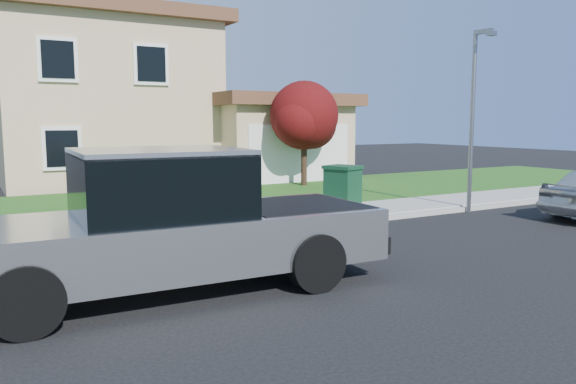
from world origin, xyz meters
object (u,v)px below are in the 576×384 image
object	(u,v)px
ornamental_tree	(305,119)
street_lamp	(474,110)
trash_bin	(343,188)
woman	(232,217)
pickup_truck	(170,225)

from	to	relation	value
ornamental_tree	street_lamp	bearing A→B (deg)	-82.63
trash_bin	street_lamp	bearing A→B (deg)	-38.40
trash_bin	street_lamp	world-z (taller)	street_lamp
woman	trash_bin	world-z (taller)	woman
woman	street_lamp	world-z (taller)	street_lamp
pickup_truck	ornamental_tree	size ratio (longest dim) A/B	1.68
trash_bin	street_lamp	xyz separation A→B (m)	(3.51, -1.22, 2.07)
pickup_truck	woman	distance (m)	2.19
pickup_truck	ornamental_tree	distance (m)	13.46
woman	trash_bin	bearing A→B (deg)	-137.39
pickup_truck	street_lamp	xyz separation A→B (m)	(9.60, 2.89, 1.83)
ornamental_tree	street_lamp	world-z (taller)	street_lamp
pickup_truck	woman	size ratio (longest dim) A/B	4.01
pickup_truck	woman	bearing A→B (deg)	43.07
pickup_truck	trash_bin	bearing A→B (deg)	36.47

